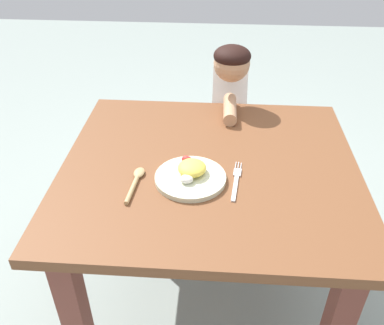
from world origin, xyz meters
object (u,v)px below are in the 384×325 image
plate (191,175)px  fork (236,181)px  spoon (136,181)px  person (227,130)px

plate → fork: (0.15, -0.00, -0.01)m
spoon → person: person is taller
plate → spoon: (-0.18, -0.03, -0.01)m
fork → person: 0.69m
plate → spoon: size_ratio=1.25×
person → spoon: bearing=66.0°
plate → spoon: 0.18m
plate → spoon: plate is taller
plate → fork: bearing=-1.2°
person → fork: bearing=91.7°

